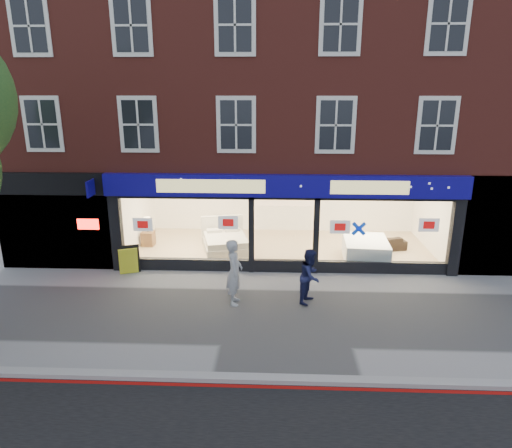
# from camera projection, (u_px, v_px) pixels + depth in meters

# --- Properties ---
(ground) EXTENTS (120.00, 120.00, 0.00)m
(ground) POSITION_uv_depth(u_px,v_px,m) (285.00, 315.00, 12.27)
(ground) COLOR gray
(ground) RESTS_ON ground
(kerb_line) EXTENTS (60.00, 0.10, 0.01)m
(kerb_line) POSITION_uv_depth(u_px,v_px,m) (287.00, 388.00, 9.31)
(kerb_line) COLOR #8C0A07
(kerb_line) RESTS_ON ground
(kerb_stone) EXTENTS (60.00, 0.25, 0.12)m
(kerb_stone) POSITION_uv_depth(u_px,v_px,m) (287.00, 379.00, 9.48)
(kerb_stone) COLOR gray
(kerb_stone) RESTS_ON ground
(showroom_floor) EXTENTS (11.00, 4.50, 0.10)m
(showroom_floor) POSITION_uv_depth(u_px,v_px,m) (282.00, 248.00, 17.28)
(showroom_floor) COLOR tan
(showroom_floor) RESTS_ON ground
(building) EXTENTS (19.00, 8.26, 10.30)m
(building) POSITION_uv_depth(u_px,v_px,m) (284.00, 66.00, 17.00)
(building) COLOR maroon
(building) RESTS_ON ground
(display_bed) EXTENTS (1.98, 2.23, 1.08)m
(display_bed) POSITION_uv_depth(u_px,v_px,m) (225.00, 241.00, 16.92)
(display_bed) COLOR beige
(display_bed) RESTS_ON showroom_floor
(bedside_table) EXTENTS (0.47, 0.47, 0.55)m
(bedside_table) POSITION_uv_depth(u_px,v_px,m) (148.00, 238.00, 17.35)
(bedside_table) COLOR brown
(bedside_table) RESTS_ON showroom_floor
(mattress_stack) EXTENTS (1.58, 1.95, 0.73)m
(mattress_stack) POSITION_uv_depth(u_px,v_px,m) (365.00, 250.00, 15.85)
(mattress_stack) COLOR white
(mattress_stack) RESTS_ON showroom_floor
(sofa) EXTENTS (1.82, 1.04, 0.50)m
(sofa) POSITION_uv_depth(u_px,v_px,m) (382.00, 243.00, 16.92)
(sofa) COLOR black
(sofa) RESTS_ON showroom_floor
(a_board) EXTENTS (0.71, 0.58, 0.93)m
(a_board) POSITION_uv_depth(u_px,v_px,m) (129.00, 260.00, 14.93)
(a_board) COLOR gold
(a_board) RESTS_ON ground
(pedestrian_grey) EXTENTS (0.47, 0.70, 1.90)m
(pedestrian_grey) POSITION_uv_depth(u_px,v_px,m) (234.00, 272.00, 12.72)
(pedestrian_grey) COLOR #A2A5AA
(pedestrian_grey) RESTS_ON ground
(pedestrian_blue) EXTENTS (0.86, 0.95, 1.58)m
(pedestrian_blue) POSITION_uv_depth(u_px,v_px,m) (310.00, 276.00, 12.84)
(pedestrian_blue) COLOR #171B42
(pedestrian_blue) RESTS_ON ground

